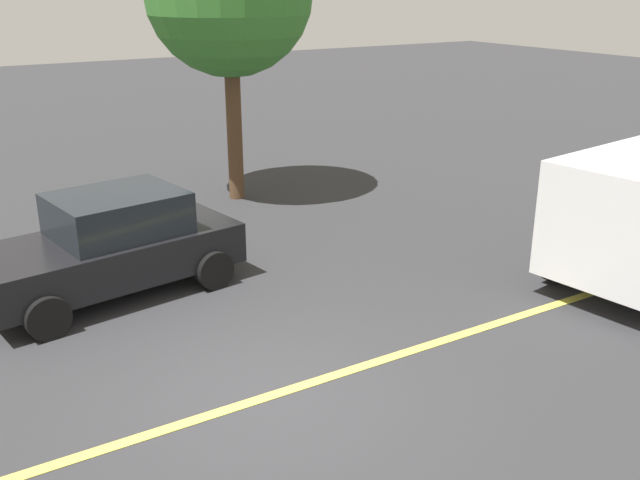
# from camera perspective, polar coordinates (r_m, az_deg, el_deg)

# --- Properties ---
(ground_plane) EXTENTS (80.00, 80.00, 0.00)m
(ground_plane) POSITION_cam_1_polar(r_m,az_deg,el_deg) (8.87, -4.23, -12.42)
(ground_plane) COLOR #2D2D30
(lane_marking_centre) EXTENTS (28.00, 0.16, 0.01)m
(lane_marking_centre) POSITION_cam_1_polar(r_m,az_deg,el_deg) (10.38, 10.77, -7.59)
(lane_marking_centre) COLOR #E0D14C
(car_black_mid_road) EXTENTS (4.23, 2.49, 1.64)m
(car_black_mid_road) POSITION_cam_1_polar(r_m,az_deg,el_deg) (11.77, -16.29, -0.35)
(car_black_mid_road) COLOR black
(car_black_mid_road) RESTS_ON ground_plane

